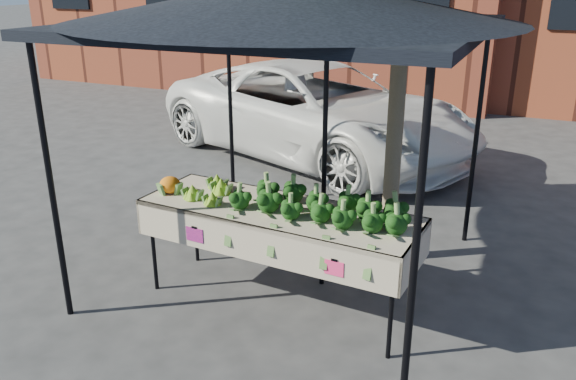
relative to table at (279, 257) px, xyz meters
name	(u,v)px	position (x,y,z in m)	size (l,w,h in m)	color
ground	(267,299)	(-0.12, 0.01, -0.45)	(90.00, 90.00, 0.00)	#2E2E31
table	(279,257)	(0.00, 0.00, 0.00)	(2.45, 0.95, 0.90)	#B9AC96
canopy	(291,137)	(-0.12, 0.55, 0.92)	(3.16, 3.16, 2.74)	black
broccoli_heap	(320,201)	(0.36, 0.03, 0.57)	(1.52, 0.55, 0.24)	black
romanesco_cluster	(212,186)	(-0.67, 0.04, 0.54)	(0.41, 0.55, 0.18)	#97B429
cauliflower_pair	(170,184)	(-1.05, -0.05, 0.53)	(0.18, 0.18, 0.16)	orange
street_tree	(402,31)	(0.66, 1.22, 1.82)	(2.31, 2.31, 4.55)	#1E4C14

